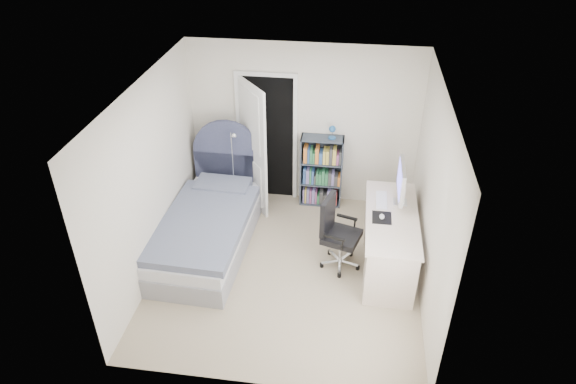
# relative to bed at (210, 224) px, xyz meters

# --- Properties ---
(room_shell) EXTENTS (3.50, 3.70, 2.60)m
(room_shell) POSITION_rel_bed_xyz_m (1.14, -0.41, 0.93)
(room_shell) COLOR gray
(room_shell) RESTS_ON ground
(door) EXTENTS (0.92, 0.68, 2.06)m
(door) POSITION_rel_bed_xyz_m (0.49, 1.15, 0.71)
(door) COLOR black
(door) RESTS_ON ground
(bed) EXTENTS (1.17, 2.35, 1.42)m
(bed) POSITION_rel_bed_xyz_m (0.00, 0.00, 0.00)
(bed) COLOR gray
(bed) RESTS_ON ground
(nightstand) EXTENTS (0.37, 0.37, 0.55)m
(nightstand) POSITION_rel_bed_xyz_m (-0.26, 1.20, 0.04)
(nightstand) COLOR #D6AD83
(nightstand) RESTS_ON ground
(floor_lamp) EXTENTS (0.19, 0.19, 1.31)m
(floor_lamp) POSITION_rel_bed_xyz_m (0.16, 0.90, 0.21)
(floor_lamp) COLOR silver
(floor_lamp) RESTS_ON ground
(bookcase) EXTENTS (0.64, 0.27, 1.35)m
(bookcase) POSITION_rel_bed_xyz_m (1.44, 1.25, 0.22)
(bookcase) COLOR #3A4350
(bookcase) RESTS_ON ground
(desk) EXTENTS (0.66, 1.65, 1.35)m
(desk) POSITION_rel_bed_xyz_m (2.45, -0.13, 0.12)
(desk) COLOR beige
(desk) RESTS_ON ground
(office_chair) EXTENTS (0.56, 0.58, 1.02)m
(office_chair) POSITION_rel_bed_xyz_m (1.75, -0.19, 0.24)
(office_chair) COLOR silver
(office_chair) RESTS_ON ground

